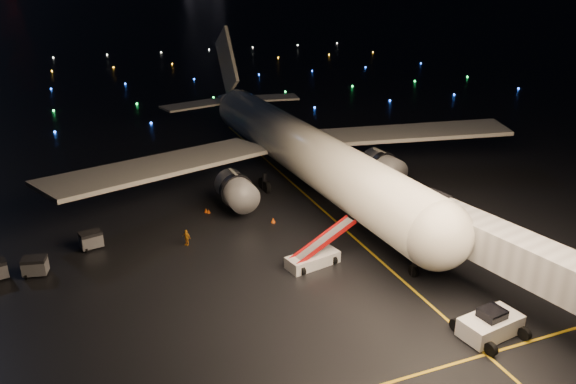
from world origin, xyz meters
name	(u,v)px	position (x,y,z in m)	size (l,w,h in m)	color
ground	(81,18)	(0.00, 300.00, 0.00)	(2000.00, 2000.00, 0.00)	black
lane_centre	(331,217)	(12.00, 15.00, 0.01)	(0.25, 80.00, 0.02)	gold
airliner	(291,116)	(12.06, 26.91, 8.46)	(59.71, 56.73, 16.92)	silver
pushback_tug	(491,322)	(13.69, -8.25, 1.10)	(4.62, 2.42, 2.20)	silver
belt_loader	(313,248)	(5.84, 6.11, 1.76)	(7.25, 1.98, 3.51)	silver
crew_c	(186,237)	(-3.95, 14.32, 0.82)	(0.96, 0.40, 1.64)	orange
safety_cone_0	(273,220)	(5.70, 16.08, 0.27)	(0.48, 0.48, 0.55)	#F65A0C
safety_cone_1	(209,211)	(-0.07, 21.05, 0.23)	(0.40, 0.40, 0.46)	#F65A0C
safety_cone_2	(206,210)	(-0.29, 21.32, 0.24)	(0.42, 0.42, 0.47)	#F65A0C
safety_cone_3	(66,188)	(-14.51, 34.35, 0.24)	(0.42, 0.42, 0.48)	#F65A0C
taxiway_lights	(122,79)	(0.00, 106.00, 0.18)	(164.00, 92.00, 0.36)	black
baggage_cart_0	(91,240)	(-12.61, 17.05, 0.85)	(2.00, 1.40, 1.70)	gray
baggage_cart_1	(35,266)	(-17.51, 13.50, 0.85)	(1.99, 1.40, 1.69)	gray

